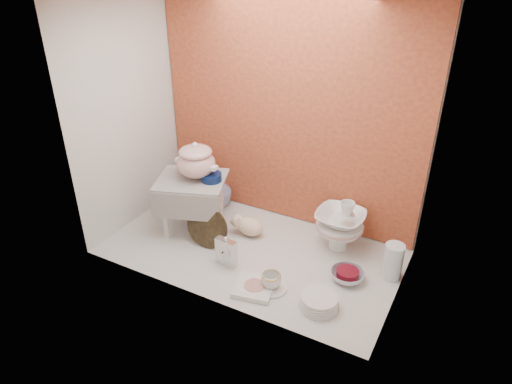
# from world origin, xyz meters

# --- Properties ---
(ground) EXTENTS (1.80, 1.80, 0.00)m
(ground) POSITION_xyz_m (0.00, 0.00, 0.00)
(ground) COLOR silver
(ground) RESTS_ON ground
(niche_shell) EXTENTS (1.86, 1.03, 1.53)m
(niche_shell) POSITION_xyz_m (0.00, 0.18, 0.93)
(niche_shell) COLOR #C45F31
(niche_shell) RESTS_ON ground
(step_stool) EXTENTS (0.53, 0.50, 0.37)m
(step_stool) POSITION_xyz_m (-0.47, 0.05, 0.19)
(step_stool) COLOR silver
(step_stool) RESTS_ON ground
(soup_tureen) EXTENTS (0.37, 0.37, 0.25)m
(soup_tureen) POSITION_xyz_m (-0.45, 0.08, 0.50)
(soup_tureen) COLOR white
(soup_tureen) RESTS_ON step_stool
(cobalt_bowl) EXTENTS (0.16, 0.16, 0.05)m
(cobalt_bowl) POSITION_xyz_m (-0.34, 0.09, 0.40)
(cobalt_bowl) COLOR #091A44
(cobalt_bowl) RESTS_ON step_stool
(floral_platter) EXTENTS (0.36, 0.07, 0.35)m
(floral_platter) POSITION_xyz_m (-0.69, 0.37, 0.18)
(floral_platter) COLOR beige
(floral_platter) RESTS_ON ground
(blue_white_vase) EXTENTS (0.34, 0.34, 0.27)m
(blue_white_vase) POSITION_xyz_m (-0.51, 0.36, 0.14)
(blue_white_vase) COLOR silver
(blue_white_vase) RESTS_ON ground
(lacquer_tray) EXTENTS (0.29, 0.09, 0.28)m
(lacquer_tray) POSITION_xyz_m (-0.27, -0.08, 0.14)
(lacquer_tray) COLOR black
(lacquer_tray) RESTS_ON ground
(mantel_clock) EXTENTS (0.14, 0.06, 0.20)m
(mantel_clock) POSITION_xyz_m (-0.07, -0.19, 0.10)
(mantel_clock) COLOR silver
(mantel_clock) RESTS_ON ground
(plush_pig) EXTENTS (0.24, 0.18, 0.13)m
(plush_pig) POSITION_xyz_m (-0.09, 0.15, 0.07)
(plush_pig) COLOR beige
(plush_pig) RESTS_ON ground
(teacup_saucer) EXTENTS (0.23, 0.23, 0.01)m
(teacup_saucer) POSITION_xyz_m (0.27, -0.26, 0.01)
(teacup_saucer) COLOR white
(teacup_saucer) RESTS_ON ground
(gold_rim_teacup) EXTENTS (0.15, 0.15, 0.09)m
(gold_rim_teacup) POSITION_xyz_m (0.27, -0.26, 0.06)
(gold_rim_teacup) COLOR white
(gold_rim_teacup) RESTS_ON teacup_saucer
(lattice_dish) EXTENTS (0.25, 0.25, 0.03)m
(lattice_dish) POSITION_xyz_m (0.19, -0.31, 0.01)
(lattice_dish) COLOR white
(lattice_dish) RESTS_ON ground
(dinner_plate_stack) EXTENTS (0.27, 0.27, 0.07)m
(dinner_plate_stack) POSITION_xyz_m (0.56, -0.27, 0.04)
(dinner_plate_stack) COLOR white
(dinner_plate_stack) RESTS_ON ground
(crystal_bowl) EXTENTS (0.24, 0.24, 0.06)m
(crystal_bowl) POSITION_xyz_m (0.62, 0.01, 0.03)
(crystal_bowl) COLOR silver
(crystal_bowl) RESTS_ON ground
(clear_glass_vase) EXTENTS (0.13, 0.13, 0.22)m
(clear_glass_vase) POSITION_xyz_m (0.83, 0.16, 0.11)
(clear_glass_vase) COLOR silver
(clear_glass_vase) RESTS_ON ground
(porcelain_tower) EXTENTS (0.40, 0.40, 0.34)m
(porcelain_tower) POSITION_xyz_m (0.46, 0.30, 0.17)
(porcelain_tower) COLOR white
(porcelain_tower) RESTS_ON ground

